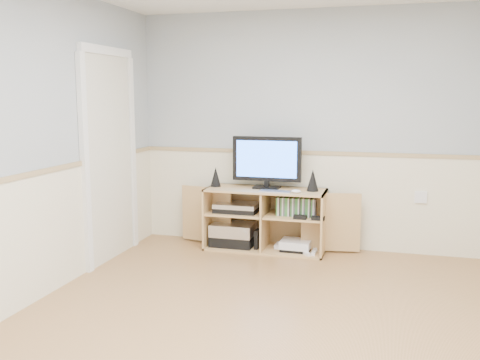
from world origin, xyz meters
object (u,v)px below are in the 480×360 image
object	(u,v)px
monitor	(267,160)
game_consoles	(295,245)
keyboard	(275,191)
media_cabinet	(266,218)

from	to	relation	value
monitor	game_consoles	distance (m)	0.94
keyboard	media_cabinet	bearing A→B (deg)	123.11
monitor	keyboard	size ratio (longest dim) A/B	2.29
media_cabinet	keyboard	xyz separation A→B (m)	(0.13, -0.20, 0.32)
keyboard	game_consoles	distance (m)	0.63
monitor	game_consoles	world-z (taller)	monitor
monitor	keyboard	xyz separation A→B (m)	(0.13, -0.19, -0.29)
media_cabinet	monitor	size ratio (longest dim) A/B	2.69
game_consoles	media_cabinet	bearing A→B (deg)	168.05
monitor	keyboard	bearing A→B (deg)	-55.43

